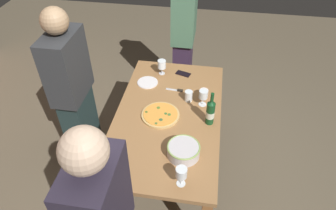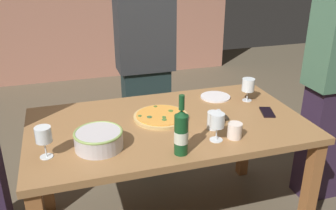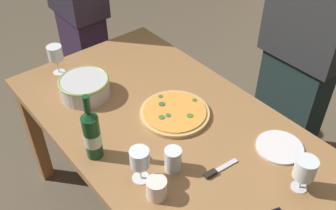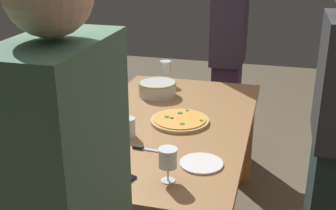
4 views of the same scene
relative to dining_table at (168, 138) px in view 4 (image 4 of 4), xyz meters
The scene contains 13 objects.
dining_table is the anchor object (origin of this frame).
pizza 0.12m from the dining_table, 112.91° to the left, with size 0.33×0.33×0.03m.
serving_bowl 0.48m from the dining_table, 156.49° to the right, with size 0.25×0.25×0.09m.
wine_bottle 0.42m from the dining_table, 96.78° to the right, with size 0.07×0.07×0.31m.
wine_glass_near_pizza 0.65m from the dining_table, 14.80° to the left, with size 0.08×0.08×0.15m.
wine_glass_by_bottle 0.74m from the dining_table, 163.73° to the right, with size 0.08×0.08×0.16m.
wine_glass_far_left 0.39m from the dining_table, 57.65° to the right, with size 0.08×0.08×0.15m.
cup_amber 0.42m from the dining_table, 45.19° to the right, with size 0.08×0.08×0.08m, color white.
cup_ceramic 0.30m from the dining_table, 35.02° to the right, with size 0.07×0.07×0.10m, color white.
side_plate 0.51m from the dining_table, 32.66° to the left, with size 0.20×0.20×0.01m, color white.
cell_phone 0.63m from the dining_table, ahead, with size 0.07×0.14×0.01m, color black.
pizza_knife 0.36m from the dining_table, ahead, with size 0.04×0.16×0.02m.
person_guest_right 1.15m from the dining_table, behind, with size 0.38×0.24×1.65m.
Camera 4 is at (2.18, 0.58, 1.73)m, focal length 47.34 mm.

